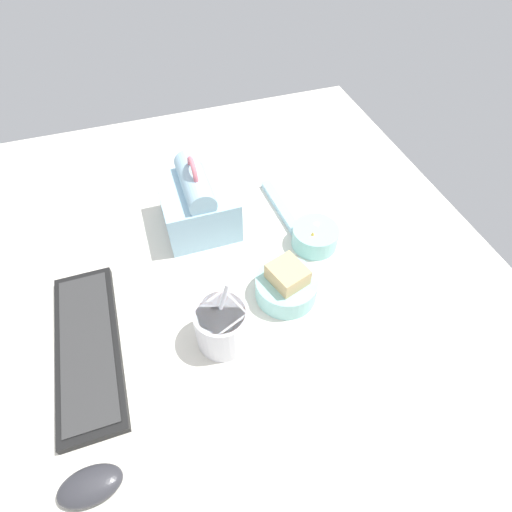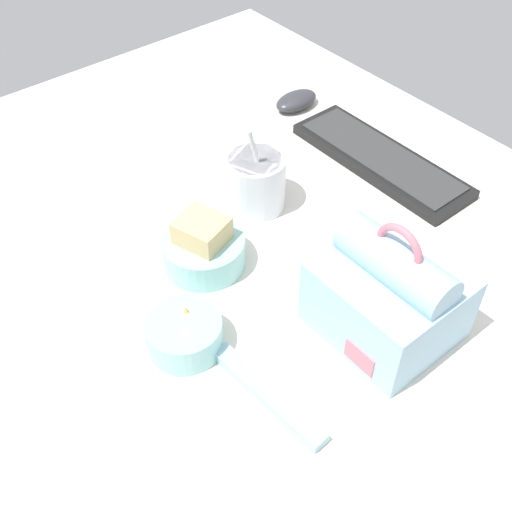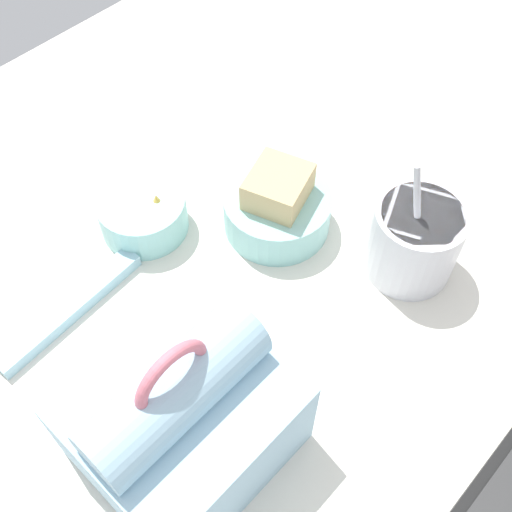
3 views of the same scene
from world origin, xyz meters
The scene contains 8 objects.
desk_surface centered at (0.00, 0.00, 1.00)cm, with size 140.00×110.00×2.00cm.
keyboard centered at (-5.59, 32.87, 3.02)cm, with size 34.40×11.10×2.10cm.
lunch_bag centered at (19.95, 5.77, 8.56)cm, with size 17.38×16.23×18.45cm.
soup_cup centered at (-11.25, 8.65, 6.90)cm, with size 9.86×9.86×15.62cm.
bento_bowl_sandwich centered at (-5.50, -6.07, 5.19)cm, with size 12.47×12.47×8.56cm.
bento_bowl_snacks centered at (5.40, -17.12, 4.52)cm, with size 10.24×10.24×5.68cm.
computer_mouse centered at (-29.07, 33.73, 3.51)cm, with size 5.51×9.45×3.02cm.
chopstick_case centered at (18.78, -13.97, 2.80)cm, with size 18.75×3.48×1.60cm.
Camera 1 is at (-47.77, 14.37, 69.81)cm, focal length 28.00 mm.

